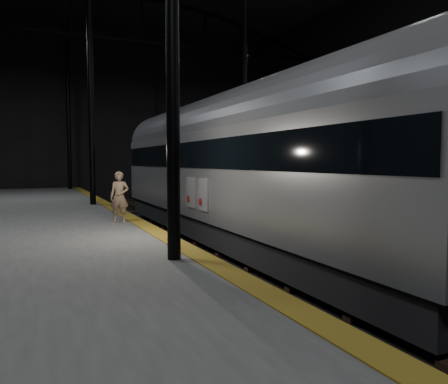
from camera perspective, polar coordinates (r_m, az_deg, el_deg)
ground at (r=14.00m, az=3.57°, el=-8.02°), size 44.00×44.00×0.00m
platform_right at (r=18.57m, az=24.61°, el=-3.84°), size 9.00×43.80×1.00m
tactile_strip at (r=12.66m, az=-9.61°, el=-4.73°), size 0.50×43.80×0.01m
track at (r=13.98m, az=3.57°, el=-7.75°), size 2.40×43.00×0.24m
train at (r=15.01m, az=1.01°, el=3.86°), size 2.89×19.30×5.16m
woman at (r=14.06m, az=-13.49°, el=-0.63°), size 0.69×0.59×1.61m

